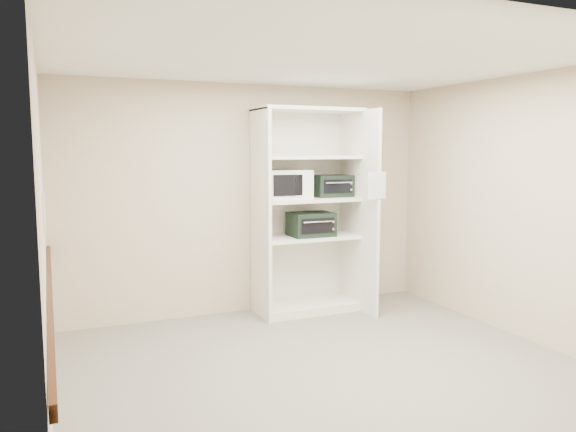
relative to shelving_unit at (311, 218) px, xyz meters
name	(u,v)px	position (x,y,z in m)	size (l,w,h in m)	color
floor	(325,368)	(-0.67, -1.70, -1.13)	(4.50, 4.00, 0.01)	slate
ceiling	(328,58)	(-0.67, -1.70, 1.57)	(4.50, 4.00, 0.01)	white
wall_back	(250,199)	(-0.67, 0.30, 0.22)	(4.50, 0.02, 2.70)	#C1AB8E
wall_front	(495,260)	(-0.67, -3.70, 0.22)	(4.50, 0.02, 2.70)	#C1AB8E
wall_left	(43,233)	(-2.92, -1.70, 0.22)	(0.02, 4.00, 2.70)	#C1AB8E
wall_right	(522,208)	(1.58, -1.70, 0.22)	(0.02, 4.00, 2.70)	#C1AB8E
shelving_unit	(311,218)	(0.00, 0.00, 0.00)	(1.24, 0.92, 2.42)	white
microwave	(285,184)	(-0.32, 0.03, 0.41)	(0.56, 0.42, 0.33)	white
toaster_oven_upper	(331,186)	(0.30, 0.05, 0.37)	(0.45, 0.34, 0.26)	black
toaster_oven_lower	(311,224)	(-0.02, -0.05, -0.07)	(0.50, 0.38, 0.28)	black
paper_sign	(377,186)	(0.52, -0.63, 0.41)	(0.23, 0.01, 0.30)	white
chair_rail	(50,295)	(-2.89, -1.70, -0.23)	(0.04, 3.98, 0.08)	#391B0B
wall_poster	(45,214)	(-2.90, -1.15, 0.30)	(0.01, 0.23, 0.32)	white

